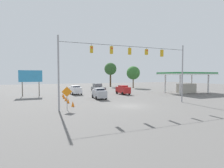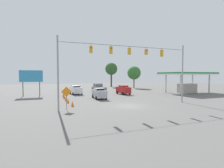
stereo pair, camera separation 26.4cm
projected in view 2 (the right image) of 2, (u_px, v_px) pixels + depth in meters
The scene contains 16 objects.
ground_plane at pixel (128, 106), 24.11m from camera, with size 140.00×140.00×0.00m, color #605E5B.
overhead_signal_span at pixel (129, 64), 23.68m from camera, with size 18.79×0.38×8.85m.
sedan_white_withflow_far at pixel (76, 90), 38.65m from camera, with size 2.37×4.12×1.95m.
sedan_red_oncoming_far at pixel (123, 90), 38.86m from camera, with size 2.17×4.06×1.99m.
sedan_silver_withflow_mid at pixel (99, 93), 31.51m from camera, with size 2.15×4.41×1.91m.
pickup_truck_grey_oncoming_deep at pixel (99, 88), 45.39m from camera, with size 2.63×5.44×2.12m.
traffic_cone_nearest at pixel (72, 104), 23.60m from camera, with size 0.44×0.44×0.73m, color orange.
traffic_cone_second at pixel (68, 101), 26.51m from camera, with size 0.44×0.44×0.73m, color orange.
traffic_cone_third at pixel (66, 99), 28.82m from camera, with size 0.44×0.44×0.73m, color orange.
traffic_cone_fourth at pixel (64, 97), 31.72m from camera, with size 0.44×0.44×0.73m, color orange.
traffic_cone_fifth at pixel (63, 95), 34.22m from camera, with size 0.44×0.44×0.73m, color orange.
gas_station at pixel (187, 78), 41.87m from camera, with size 12.36×7.20×4.95m.
roadside_billboard at pixel (31, 77), 35.42m from camera, with size 4.42×0.16×5.25m.
work_zone_sign at pixel (66, 93), 21.39m from camera, with size 1.27×0.06×2.84m.
tree_horizon_left at pixel (111, 69), 64.56m from camera, with size 4.51×4.51×8.90m.
tree_horizon_right at pixel (134, 73), 58.23m from camera, with size 4.46×4.46×7.30m.
Camera 2 is at (10.96, 21.40, 4.20)m, focal length 28.00 mm.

